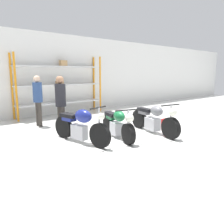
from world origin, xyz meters
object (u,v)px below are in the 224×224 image
(person_near_rack, at_px, (38,97))
(toolbox, at_px, (168,122))
(shelving_rack, at_px, (61,85))
(motorcycle_green, at_px, (118,124))
(motorcycle_blue, at_px, (80,125))
(motorcycle_grey, at_px, (154,120))
(person_browsing, at_px, (61,100))

(person_near_rack, distance_m, toolbox, 4.67)
(shelving_rack, height_order, motorcycle_green, shelving_rack)
(motorcycle_green, bearing_deg, toolbox, 103.24)
(shelving_rack, xyz_separation_m, motorcycle_blue, (-1.43, -4.07, -0.87))
(motorcycle_grey, bearing_deg, person_near_rack, -133.36)
(person_browsing, xyz_separation_m, toolbox, (3.36, -1.47, -0.92))
(motorcycle_blue, xyz_separation_m, motorcycle_green, (1.09, -0.26, -0.07))
(motorcycle_grey, xyz_separation_m, toolbox, (1.07, 0.26, -0.29))
(person_near_rack, height_order, toolbox, person_near_rack)
(motorcycle_green, relative_size, toolbox, 4.40)
(shelving_rack, distance_m, motorcycle_grey, 4.84)
(motorcycle_grey, bearing_deg, toolbox, 111.98)
(shelving_rack, xyz_separation_m, person_browsing, (-1.43, -2.94, -0.29))
(motorcycle_grey, height_order, person_browsing, person_browsing)
(person_near_rack, bearing_deg, toolbox, 135.59)
(shelving_rack, bearing_deg, motorcycle_blue, -109.29)
(person_browsing, bearing_deg, motorcycle_blue, 82.74)
(shelving_rack, bearing_deg, person_near_rack, -136.66)
(person_near_rack, bearing_deg, person_browsing, 92.02)
(motorcycle_green, height_order, toolbox, motorcycle_green)
(motorcycle_grey, xyz_separation_m, person_browsing, (-2.30, 1.73, 0.63))
(person_browsing, xyz_separation_m, person_near_rack, (-0.18, 1.42, -0.00))
(toolbox, bearing_deg, motorcycle_green, 177.84)
(motorcycle_green, xyz_separation_m, motorcycle_grey, (1.20, -0.34, 0.01))
(toolbox, bearing_deg, motorcycle_blue, 174.19)
(shelving_rack, relative_size, person_near_rack, 2.25)
(motorcycle_grey, distance_m, toolbox, 1.13)
(motorcycle_blue, xyz_separation_m, person_browsing, (-0.01, 1.13, 0.58))
(motorcycle_blue, bearing_deg, person_near_rack, 171.63)
(shelving_rack, xyz_separation_m, person_near_rack, (-1.61, -1.52, -0.30))
(person_browsing, distance_m, person_near_rack, 1.43)
(shelving_rack, height_order, person_near_rack, shelving_rack)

